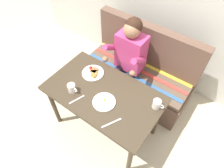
{
  "coord_description": "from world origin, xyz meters",
  "views": [
    {
      "loc": [
        0.8,
        -0.94,
        2.36
      ],
      "look_at": [
        0.0,
        0.15,
        0.72
      ],
      "focal_mm": 31.97,
      "sensor_mm": 36.0,
      "label": 1
    }
  ],
  "objects_px": {
    "plate_eggs": "(104,102)",
    "coffee_mug": "(157,104)",
    "person": "(128,56)",
    "fork": "(77,100)",
    "couch": "(138,74)",
    "coffee_mug_second": "(72,88)",
    "knife": "(111,123)",
    "table": "(104,97)",
    "plate_breakfast": "(93,73)"
  },
  "relations": [
    {
      "from": "plate_eggs",
      "to": "coffee_mug",
      "type": "relative_size",
      "value": 1.94
    },
    {
      "from": "person",
      "to": "fork",
      "type": "bearing_deg",
      "value": -94.54
    },
    {
      "from": "couch",
      "to": "coffee_mug_second",
      "type": "height_order",
      "value": "couch"
    },
    {
      "from": "person",
      "to": "fork",
      "type": "relative_size",
      "value": 7.13
    },
    {
      "from": "person",
      "to": "plate_eggs",
      "type": "xyz_separation_m",
      "value": [
        0.17,
        -0.68,
        -0.0
      ]
    },
    {
      "from": "knife",
      "to": "fork",
      "type": "bearing_deg",
      "value": -154.02
    },
    {
      "from": "coffee_mug",
      "to": "couch",
      "type": "bearing_deg",
      "value": 130.77
    },
    {
      "from": "person",
      "to": "fork",
      "type": "height_order",
      "value": "person"
    },
    {
      "from": "person",
      "to": "table",
      "type": "bearing_deg",
      "value": -81.02
    },
    {
      "from": "couch",
      "to": "plate_eggs",
      "type": "bearing_deg",
      "value": -84.63
    },
    {
      "from": "coffee_mug_second",
      "to": "fork",
      "type": "distance_m",
      "value": 0.13
    },
    {
      "from": "plate_breakfast",
      "to": "coffee_mug",
      "type": "xyz_separation_m",
      "value": [
        0.77,
        0.02,
        0.04
      ]
    },
    {
      "from": "fork",
      "to": "coffee_mug",
      "type": "bearing_deg",
      "value": 48.38
    },
    {
      "from": "couch",
      "to": "coffee_mug",
      "type": "xyz_separation_m",
      "value": [
        0.52,
        -0.6,
        0.45
      ]
    },
    {
      "from": "plate_eggs",
      "to": "coffee_mug",
      "type": "xyz_separation_m",
      "value": [
        0.44,
        0.26,
        0.04
      ]
    },
    {
      "from": "person",
      "to": "plate_breakfast",
      "type": "xyz_separation_m",
      "value": [
        -0.16,
        -0.45,
        0.0
      ]
    },
    {
      "from": "knife",
      "to": "coffee_mug_second",
      "type": "bearing_deg",
      "value": -159.59
    },
    {
      "from": "person",
      "to": "coffee_mug",
      "type": "height_order",
      "value": "person"
    },
    {
      "from": "couch",
      "to": "fork",
      "type": "xyz_separation_m",
      "value": [
        -0.16,
        -0.99,
        0.4
      ]
    },
    {
      "from": "plate_eggs",
      "to": "coffee_mug",
      "type": "bearing_deg",
      "value": 30.26
    },
    {
      "from": "coffee_mug_second",
      "to": "fork",
      "type": "height_order",
      "value": "coffee_mug_second"
    },
    {
      "from": "table",
      "to": "fork",
      "type": "height_order",
      "value": "fork"
    },
    {
      "from": "coffee_mug_second",
      "to": "couch",
      "type": "bearing_deg",
      "value": 74.07
    },
    {
      "from": "plate_breakfast",
      "to": "fork",
      "type": "height_order",
      "value": "plate_breakfast"
    },
    {
      "from": "coffee_mug",
      "to": "plate_eggs",
      "type": "bearing_deg",
      "value": -149.74
    },
    {
      "from": "table",
      "to": "knife",
      "type": "xyz_separation_m",
      "value": [
        0.27,
        -0.23,
        0.08
      ]
    },
    {
      "from": "plate_eggs",
      "to": "table",
      "type": "bearing_deg",
      "value": 131.13
    },
    {
      "from": "table",
      "to": "coffee_mug",
      "type": "relative_size",
      "value": 10.17
    },
    {
      "from": "coffee_mug",
      "to": "coffee_mug_second",
      "type": "height_order",
      "value": "coffee_mug_second"
    },
    {
      "from": "table",
      "to": "plate_eggs",
      "type": "relative_size",
      "value": 5.24
    },
    {
      "from": "table",
      "to": "person",
      "type": "bearing_deg",
      "value": 98.98
    },
    {
      "from": "table",
      "to": "knife",
      "type": "height_order",
      "value": "knife"
    },
    {
      "from": "plate_breakfast",
      "to": "coffee_mug",
      "type": "height_order",
      "value": "coffee_mug"
    },
    {
      "from": "table",
      "to": "plate_eggs",
      "type": "distance_m",
      "value": 0.15
    },
    {
      "from": "coffee_mug_second",
      "to": "coffee_mug",
      "type": "bearing_deg",
      "value": 23.13
    },
    {
      "from": "plate_breakfast",
      "to": "coffee_mug",
      "type": "relative_size",
      "value": 2.04
    },
    {
      "from": "table",
      "to": "coffee_mug",
      "type": "bearing_deg",
      "value": 17.48
    },
    {
      "from": "person",
      "to": "coffee_mug",
      "type": "relative_size",
      "value": 10.27
    },
    {
      "from": "person",
      "to": "plate_eggs",
      "type": "relative_size",
      "value": 5.29
    },
    {
      "from": "plate_breakfast",
      "to": "knife",
      "type": "height_order",
      "value": "plate_breakfast"
    },
    {
      "from": "person",
      "to": "plate_eggs",
      "type": "distance_m",
      "value": 0.7
    },
    {
      "from": "person",
      "to": "plate_eggs",
      "type": "bearing_deg",
      "value": -75.71
    },
    {
      "from": "couch",
      "to": "fork",
      "type": "relative_size",
      "value": 8.47
    },
    {
      "from": "couch",
      "to": "person",
      "type": "distance_m",
      "value": 0.46
    },
    {
      "from": "person",
      "to": "knife",
      "type": "relative_size",
      "value": 6.06
    },
    {
      "from": "coffee_mug_second",
      "to": "plate_eggs",
      "type": "bearing_deg",
      "value": 12.98
    },
    {
      "from": "couch",
      "to": "knife",
      "type": "xyz_separation_m",
      "value": [
        0.27,
        -1.0,
        0.4
      ]
    },
    {
      "from": "couch",
      "to": "person",
      "type": "height_order",
      "value": "person"
    },
    {
      "from": "plate_breakfast",
      "to": "coffee_mug_second",
      "type": "xyz_separation_m",
      "value": [
        -0.01,
        -0.31,
        0.04
      ]
    },
    {
      "from": "couch",
      "to": "knife",
      "type": "relative_size",
      "value": 7.2
    }
  ]
}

